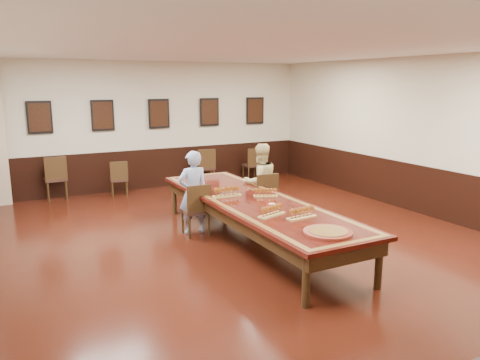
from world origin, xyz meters
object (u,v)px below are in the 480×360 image
chair_man (195,209)px  spare_chair_c (205,167)px  chair_woman (263,197)px  person_woman (260,182)px  person_man (193,192)px  conference_table (254,208)px  carved_platter (328,232)px  spare_chair_a (55,178)px  spare_chair_d (252,164)px  spare_chair_b (119,178)px

chair_man → spare_chair_c: spare_chair_c is taller
chair_man → chair_woman: chair_woman is taller
chair_man → spare_chair_c: bearing=-114.5°
person_woman → person_man: bearing=9.4°
person_man → conference_table: 1.21m
person_man → carved_platter: 3.06m
spare_chair_a → person_man: size_ratio=0.68×
spare_chair_c → carved_platter: bearing=91.8°
person_woman → chair_man: bearing=13.2°
spare_chair_c → spare_chair_d: bearing=-169.9°
chair_woman → spare_chair_a: size_ratio=0.94×
spare_chair_b → person_man: (0.51, -3.46, 0.32)m
carved_platter → chair_woman: bearing=75.0°
person_man → spare_chair_b: bearing=-80.2°
chair_man → spare_chair_a: size_ratio=0.92×
spare_chair_a → spare_chair_c: spare_chair_a is taller
spare_chair_a → carved_platter: size_ratio=1.29×
chair_woman → carved_platter: bearing=77.5°
chair_woman → conference_table: 1.33m
conference_table → carved_platter: (-0.03, -2.00, 0.16)m
carved_platter → spare_chair_d: bearing=69.0°
spare_chair_b → chair_woman: bearing=128.8°
carved_platter → conference_table: bearing=89.2°
spare_chair_d → person_woman: person_woman is taller
spare_chair_b → carved_platter: 6.57m
person_woman → spare_chair_c: bearing=-92.8°
chair_woman → person_man: 1.51m
person_woman → conference_table: (-0.80, -1.17, -0.15)m
chair_woman → person_woman: 0.29m
spare_chair_a → chair_woman: bearing=129.6°
spare_chair_b → person_man: 3.52m
spare_chair_a → person_man: (1.90, -3.81, 0.24)m
person_woman → spare_chair_a: bearing=-44.5°
spare_chair_a → spare_chair_b: bearing=163.3°
chair_woman → spare_chair_d: (1.71, 3.52, -0.03)m
spare_chair_a → spare_chair_d: spare_chair_a is taller
chair_man → spare_chair_c: size_ratio=0.96×
chair_man → person_woman: (1.49, 0.28, 0.29)m
chair_woman → conference_table: (-0.79, -1.06, 0.13)m
person_man → spare_chair_d: bearing=-130.2°
person_woman → conference_table: 1.42m
spare_chair_b → spare_chair_c: (2.33, 0.16, 0.06)m
spare_chair_b → chair_man: bearing=106.4°
spare_chair_c → person_man: bearing=75.1°
spare_chair_b → person_woman: bearing=129.7°
person_woman → spare_chair_d: bearing=-114.0°
spare_chair_b → spare_chair_d: (3.71, 0.13, 0.03)m
spare_chair_a → person_man: 4.27m
spare_chair_a → carved_platter: 7.27m
chair_woman → person_woman: person_woman is taller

